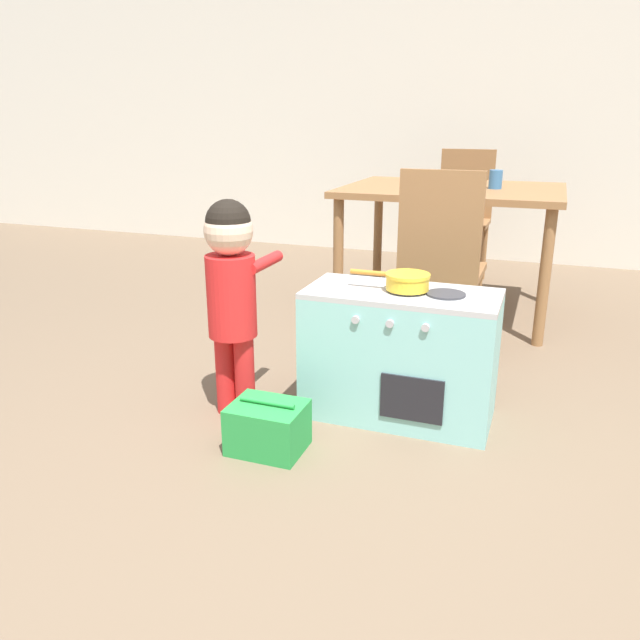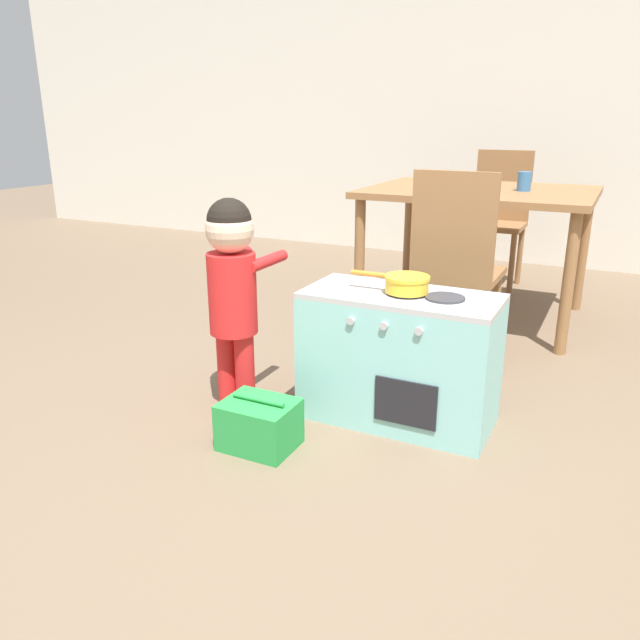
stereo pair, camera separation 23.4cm
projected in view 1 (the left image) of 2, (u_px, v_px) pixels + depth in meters
The scene contains 10 objects.
ground_plane at pixel (296, 535), 1.72m from camera, with size 16.00×16.00×0.00m, color brown.
wall_back at pixel (485, 87), 4.68m from camera, with size 10.00×0.06×2.60m.
play_kitchen at pixel (400, 354), 2.34m from camera, with size 0.70×0.35×0.50m.
toy_pot at pixel (407, 280), 2.25m from camera, with size 0.30×0.16×0.06m.
child_figure at pixel (231, 280), 2.27m from camera, with size 0.21×0.33×0.83m.
toy_basket at pixel (268, 427), 2.14m from camera, with size 0.25×0.20×0.19m.
dining_table at pixel (452, 202), 3.48m from camera, with size 1.18×0.94×0.72m.
dining_chair_near at pixel (441, 262), 2.84m from camera, with size 0.36×0.36×0.88m.
dining_chair_far at pixel (463, 214), 4.24m from camera, with size 0.36×0.36×0.88m.
cup_on_table at pixel (496, 179), 3.36m from camera, with size 0.07×0.07×0.10m.
Camera 1 is at (0.57, -1.34, 1.10)m, focal length 35.00 mm.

